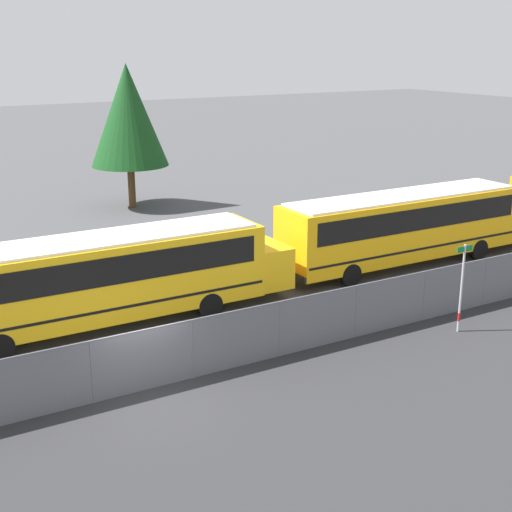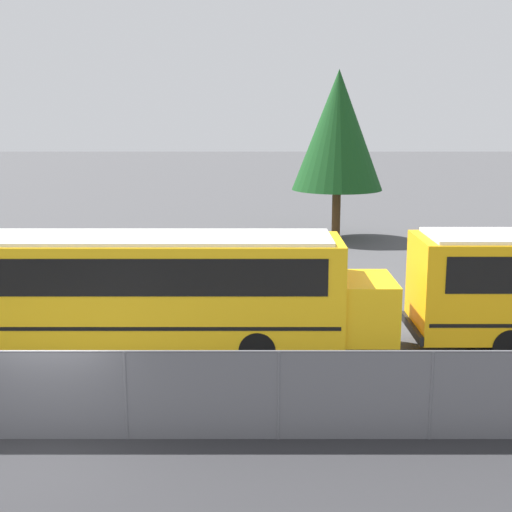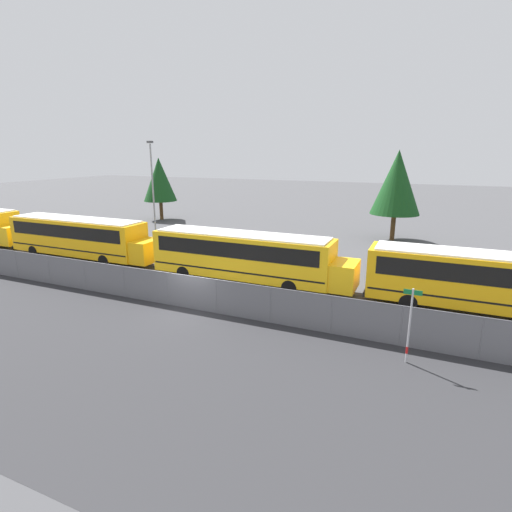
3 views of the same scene
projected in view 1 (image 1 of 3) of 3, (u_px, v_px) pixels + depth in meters
The scene contains 7 objects.
ground_plane at pixel (145, 390), 20.88m from camera, with size 200.00×200.00×0.00m, color #424244.
road_strip at pixel (245, 498), 15.92m from camera, with size 117.41×12.00×0.01m.
fence at pixel (144, 360), 20.60m from camera, with size 83.48×0.07×1.91m.
school_bus_2 at pixel (107, 274), 25.08m from camera, with size 13.61×2.59×3.30m.
school_bus_3 at pixel (408, 223), 32.11m from camera, with size 13.61×2.59×3.30m.
street_sign at pixel (462, 286), 24.59m from camera, with size 0.70×0.09×3.18m.
tree_0 at pixel (128, 115), 42.32m from camera, with size 4.63×4.63×8.59m.
Camera 1 is at (-6.66, -17.93, 9.81)m, focal length 50.00 mm.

